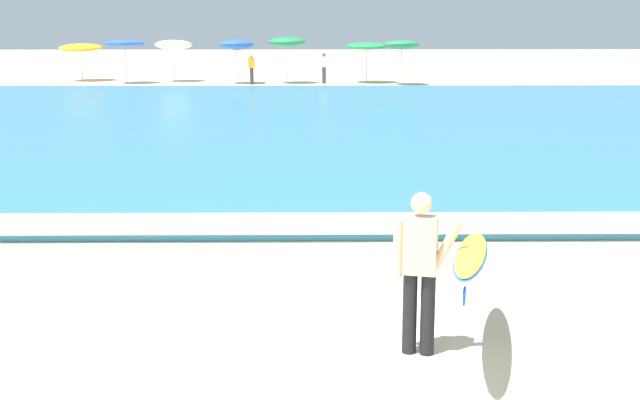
{
  "coord_description": "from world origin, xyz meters",
  "views": [
    {
      "loc": [
        -0.05,
        -6.81,
        3.48
      ],
      "look_at": [
        0.07,
        3.91,
        1.1
      ],
      "focal_mm": 46.92,
      "sensor_mm": 36.0,
      "label": 1
    }
  ],
  "objects_px": {
    "beach_umbrella_2": "(173,45)",
    "beach_umbrella_3": "(237,45)",
    "beach_umbrella_5": "(367,46)",
    "beach_umbrella_6": "(402,45)",
    "beachgoer_near_row_mid": "(324,67)",
    "beach_umbrella_4": "(287,42)",
    "surfer_with_board": "(445,260)",
    "beach_umbrella_0": "(81,48)",
    "beachgoer_near_row_left": "(252,68)",
    "beach_umbrella_1": "(125,44)"
  },
  "relations": [
    {
      "from": "beach_umbrella_0",
      "to": "beach_umbrella_3",
      "type": "relative_size",
      "value": 1.01
    },
    {
      "from": "beach_umbrella_2",
      "to": "beach_umbrella_3",
      "type": "relative_size",
      "value": 0.98
    },
    {
      "from": "beach_umbrella_3",
      "to": "beach_umbrella_6",
      "type": "xyz_separation_m",
      "value": [
        8.38,
        -0.85,
        0.02
      ]
    },
    {
      "from": "beachgoer_near_row_mid",
      "to": "surfer_with_board",
      "type": "bearing_deg",
      "value": -88.92
    },
    {
      "from": "surfer_with_board",
      "to": "beach_umbrella_2",
      "type": "bearing_deg",
      "value": 103.17
    },
    {
      "from": "beach_umbrella_0",
      "to": "beach_umbrella_1",
      "type": "bearing_deg",
      "value": -32.93
    },
    {
      "from": "surfer_with_board",
      "to": "beach_umbrella_0",
      "type": "relative_size",
      "value": 1.14
    },
    {
      "from": "beach_umbrella_3",
      "to": "beach_umbrella_5",
      "type": "xyz_separation_m",
      "value": [
        6.72,
        0.53,
        -0.07
      ]
    },
    {
      "from": "beach_umbrella_5",
      "to": "beachgoer_near_row_left",
      "type": "distance_m",
      "value": 6.12
    },
    {
      "from": "beach_umbrella_5",
      "to": "beachgoer_near_row_left",
      "type": "height_order",
      "value": "beach_umbrella_5"
    },
    {
      "from": "surfer_with_board",
      "to": "beach_umbrella_3",
      "type": "bearing_deg",
      "value": 98.29
    },
    {
      "from": "beach_umbrella_0",
      "to": "beachgoer_near_row_left",
      "type": "xyz_separation_m",
      "value": [
        9.31,
        -2.55,
        -0.92
      ]
    },
    {
      "from": "beach_umbrella_0",
      "to": "beach_umbrella_3",
      "type": "distance_m",
      "value": 8.76
    },
    {
      "from": "surfer_with_board",
      "to": "beach_umbrella_5",
      "type": "xyz_separation_m",
      "value": [
        1.57,
        35.9,
        0.87
      ]
    },
    {
      "from": "beach_umbrella_0",
      "to": "beach_umbrella_2",
      "type": "height_order",
      "value": "beach_umbrella_2"
    },
    {
      "from": "beach_umbrella_1",
      "to": "beach_umbrella_6",
      "type": "relative_size",
      "value": 0.99
    },
    {
      "from": "beach_umbrella_5",
      "to": "beachgoer_near_row_left",
      "type": "relative_size",
      "value": 1.42
    },
    {
      "from": "beach_umbrella_0",
      "to": "beachgoer_near_row_mid",
      "type": "height_order",
      "value": "beach_umbrella_0"
    },
    {
      "from": "beach_umbrella_2",
      "to": "beach_umbrella_5",
      "type": "bearing_deg",
      "value": -5.01
    },
    {
      "from": "beach_umbrella_6",
      "to": "beachgoer_near_row_left",
      "type": "height_order",
      "value": "beach_umbrella_6"
    },
    {
      "from": "beach_umbrella_6",
      "to": "beachgoer_near_row_mid",
      "type": "bearing_deg",
      "value": 166.6
    },
    {
      "from": "beach_umbrella_4",
      "to": "beach_umbrella_6",
      "type": "xyz_separation_m",
      "value": [
        5.8,
        -1.03,
        -0.13
      ]
    },
    {
      "from": "surfer_with_board",
      "to": "beach_umbrella_2",
      "type": "distance_m",
      "value": 37.8
    },
    {
      "from": "beach_umbrella_1",
      "to": "beach_umbrella_5",
      "type": "bearing_deg",
      "value": 1.46
    },
    {
      "from": "beachgoer_near_row_left",
      "to": "beach_umbrella_3",
      "type": "bearing_deg",
      "value": 145.49
    },
    {
      "from": "beach_umbrella_5",
      "to": "beach_umbrella_6",
      "type": "relative_size",
      "value": 0.98
    },
    {
      "from": "surfer_with_board",
      "to": "beach_umbrella_4",
      "type": "bearing_deg",
      "value": 94.14
    },
    {
      "from": "beach_umbrella_5",
      "to": "beachgoer_near_row_mid",
      "type": "height_order",
      "value": "beach_umbrella_5"
    },
    {
      "from": "beach_umbrella_3",
      "to": "beachgoer_near_row_left",
      "type": "relative_size",
      "value": 1.45
    },
    {
      "from": "beach_umbrella_0",
      "to": "beach_umbrella_4",
      "type": "bearing_deg",
      "value": -9.35
    },
    {
      "from": "beach_umbrella_6",
      "to": "beach_umbrella_4",
      "type": "bearing_deg",
      "value": 169.9
    },
    {
      "from": "beach_umbrella_4",
      "to": "beach_umbrella_6",
      "type": "bearing_deg",
      "value": -10.1
    },
    {
      "from": "beach_umbrella_2",
      "to": "beach_umbrella_0",
      "type": "bearing_deg",
      "value": 173.4
    },
    {
      "from": "beach_umbrella_0",
      "to": "beachgoer_near_row_mid",
      "type": "xyz_separation_m",
      "value": [
        13.01,
        -1.94,
        -0.92
      ]
    },
    {
      "from": "beach_umbrella_4",
      "to": "beach_umbrella_6",
      "type": "relative_size",
      "value": 1.04
    },
    {
      "from": "surfer_with_board",
      "to": "beach_umbrella_0",
      "type": "bearing_deg",
      "value": 110.1
    },
    {
      "from": "surfer_with_board",
      "to": "beach_umbrella_0",
      "type": "xyz_separation_m",
      "value": [
        -13.68,
        37.38,
        0.73
      ]
    },
    {
      "from": "beach_umbrella_0",
      "to": "beach_umbrella_2",
      "type": "distance_m",
      "value": 5.1
    },
    {
      "from": "beach_umbrella_2",
      "to": "beach_umbrella_3",
      "type": "xyz_separation_m",
      "value": [
        3.46,
        -1.42,
        0.05
      ]
    },
    {
      "from": "beach_umbrella_2",
      "to": "beach_umbrella_4",
      "type": "bearing_deg",
      "value": -11.64
    },
    {
      "from": "beach_umbrella_2",
      "to": "beachgoer_near_row_mid",
      "type": "bearing_deg",
      "value": -9.64
    },
    {
      "from": "beach_umbrella_1",
      "to": "beach_umbrella_4",
      "type": "bearing_deg",
      "value": -0.22
    },
    {
      "from": "beach_umbrella_2",
      "to": "beachgoer_near_row_mid",
      "type": "height_order",
      "value": "beach_umbrella_2"
    },
    {
      "from": "surfer_with_board",
      "to": "beachgoer_near_row_mid",
      "type": "height_order",
      "value": "surfer_with_board"
    },
    {
      "from": "beach_umbrella_0",
      "to": "beach_umbrella_6",
      "type": "distance_m",
      "value": 17.14
    },
    {
      "from": "beach_umbrella_3",
      "to": "beachgoer_near_row_left",
      "type": "bearing_deg",
      "value": -34.51
    },
    {
      "from": "beach_umbrella_2",
      "to": "beach_umbrella_1",
      "type": "bearing_deg",
      "value": -152.14
    },
    {
      "from": "surfer_with_board",
      "to": "beachgoer_near_row_left",
      "type": "relative_size",
      "value": 1.67
    },
    {
      "from": "beach_umbrella_0",
      "to": "beach_umbrella_3",
      "type": "height_order",
      "value": "beach_umbrella_3"
    },
    {
      "from": "beach_umbrella_2",
      "to": "beach_umbrella_4",
      "type": "xyz_separation_m",
      "value": [
        6.04,
        -1.24,
        0.19
      ]
    }
  ]
}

